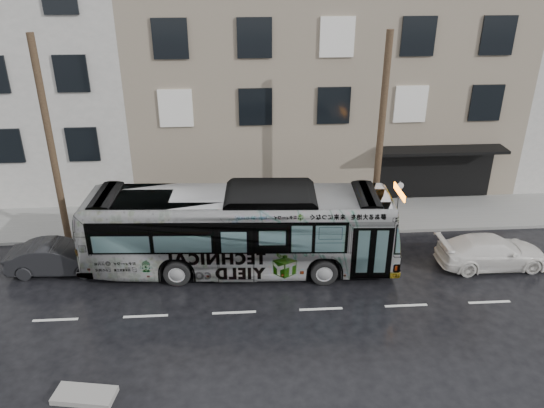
{
  "coord_description": "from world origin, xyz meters",
  "views": [
    {
      "loc": [
        0.33,
        -18.33,
        11.9
      ],
      "look_at": [
        1.72,
        2.5,
        1.98
      ],
      "focal_mm": 35.0,
      "sensor_mm": 36.0,
      "label": 1
    }
  ],
  "objects_px": {
    "utility_pole_rear": "(51,144)",
    "dark_sedan": "(58,257)",
    "bus": "(240,230)",
    "white_sedan": "(492,252)",
    "utility_pole_front": "(380,137)",
    "sign_post": "(398,205)"
  },
  "relations": [
    {
      "from": "utility_pole_rear",
      "to": "bus",
      "type": "xyz_separation_m",
      "value": [
        7.8,
        -2.68,
        -2.89
      ]
    },
    {
      "from": "sign_post",
      "to": "bus",
      "type": "distance_m",
      "value": 7.79
    },
    {
      "from": "utility_pole_front",
      "to": "utility_pole_rear",
      "type": "height_order",
      "value": "same"
    },
    {
      "from": "utility_pole_front",
      "to": "utility_pole_rear",
      "type": "bearing_deg",
      "value": 180.0
    },
    {
      "from": "bus",
      "to": "sign_post",
      "type": "bearing_deg",
      "value": -66.62
    },
    {
      "from": "bus",
      "to": "dark_sedan",
      "type": "xyz_separation_m",
      "value": [
        -7.44,
        0.15,
        -1.1
      ]
    },
    {
      "from": "white_sedan",
      "to": "utility_pole_rear",
      "type": "bearing_deg",
      "value": 78.9
    },
    {
      "from": "sign_post",
      "to": "white_sedan",
      "type": "height_order",
      "value": "sign_post"
    },
    {
      "from": "white_sedan",
      "to": "dark_sedan",
      "type": "bearing_deg",
      "value": 86.7
    },
    {
      "from": "utility_pole_rear",
      "to": "dark_sedan",
      "type": "height_order",
      "value": "utility_pole_rear"
    },
    {
      "from": "utility_pole_front",
      "to": "bus",
      "type": "distance_m",
      "value": 7.35
    },
    {
      "from": "utility_pole_front",
      "to": "dark_sedan",
      "type": "bearing_deg",
      "value": -169.5
    },
    {
      "from": "utility_pole_front",
      "to": "sign_post",
      "type": "bearing_deg",
      "value": 0.0
    },
    {
      "from": "sign_post",
      "to": "utility_pole_front",
      "type": "bearing_deg",
      "value": 180.0
    },
    {
      "from": "utility_pole_rear",
      "to": "sign_post",
      "type": "bearing_deg",
      "value": 0.0
    },
    {
      "from": "utility_pole_rear",
      "to": "sign_post",
      "type": "xyz_separation_m",
      "value": [
        15.1,
        0.0,
        -3.3
      ]
    },
    {
      "from": "utility_pole_rear",
      "to": "dark_sedan",
      "type": "bearing_deg",
      "value": -82.0
    },
    {
      "from": "utility_pole_front",
      "to": "white_sedan",
      "type": "bearing_deg",
      "value": -37.52
    },
    {
      "from": "utility_pole_rear",
      "to": "white_sedan",
      "type": "xyz_separation_m",
      "value": [
        18.23,
        -3.25,
        -3.99
      ]
    },
    {
      "from": "utility_pole_front",
      "to": "white_sedan",
      "type": "relative_size",
      "value": 1.98
    },
    {
      "from": "utility_pole_rear",
      "to": "dark_sedan",
      "type": "distance_m",
      "value": 4.74
    },
    {
      "from": "sign_post",
      "to": "white_sedan",
      "type": "xyz_separation_m",
      "value": [
        3.13,
        -3.25,
        -0.69
      ]
    }
  ]
}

